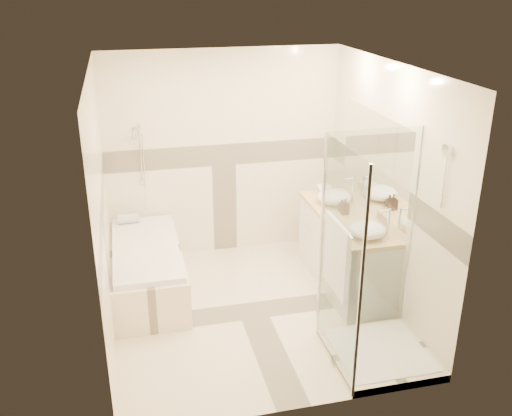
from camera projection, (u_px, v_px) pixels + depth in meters
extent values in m
cube|color=#F3E1C1|center=(252.00, 311.00, 5.95)|extent=(2.80, 3.00, 0.01)
cube|color=white|center=(252.00, 66.00, 5.00)|extent=(2.80, 3.00, 0.01)
cube|color=#F8E6C6|center=(224.00, 155.00, 6.83)|extent=(2.80, 0.01, 2.50)
cube|color=#F8E6C6|center=(299.00, 273.00, 4.12)|extent=(2.80, 0.01, 2.50)
cube|color=#F8E6C6|center=(101.00, 212.00, 5.17)|extent=(0.01, 3.00, 2.50)
cube|color=#F8E6C6|center=(387.00, 188.00, 5.78)|extent=(0.01, 3.00, 2.50)
cube|color=white|center=(374.00, 160.00, 5.97)|extent=(0.01, 1.60, 1.00)
cylinder|color=silver|center=(141.00, 153.00, 6.55)|extent=(0.02, 0.02, 0.70)
cube|color=#F8E6C6|center=(147.00, 271.00, 6.22)|extent=(0.75, 1.70, 0.50)
cube|color=white|center=(146.00, 248.00, 6.11)|extent=(0.69, 1.60, 0.06)
ellipsoid|color=white|center=(146.00, 252.00, 6.13)|extent=(0.56, 1.40, 0.16)
cube|color=white|center=(345.00, 252.00, 6.31)|extent=(0.55, 1.60, 0.80)
cylinder|color=silver|center=(334.00, 259.00, 5.83)|extent=(0.01, 0.24, 0.01)
cylinder|color=silver|center=(309.00, 228.00, 6.55)|extent=(0.01, 0.24, 0.01)
cube|color=#EBBF7C|center=(347.00, 217.00, 6.15)|extent=(0.57, 1.62, 0.05)
cube|color=#F8E6C6|center=(380.00, 355.00, 5.19)|extent=(0.90, 0.90, 0.08)
cube|color=white|center=(380.00, 351.00, 5.18)|extent=(0.80, 0.80, 0.01)
cube|color=white|center=(340.00, 263.00, 4.72)|extent=(0.01, 0.90, 2.00)
cube|color=white|center=(368.00, 235.00, 5.21)|extent=(0.90, 0.01, 2.00)
cylinder|color=silver|center=(361.00, 290.00, 4.31)|extent=(0.03, 0.03, 2.00)
cylinder|color=silver|center=(321.00, 240.00, 5.12)|extent=(0.03, 0.03, 2.00)
cylinder|color=silver|center=(412.00, 230.00, 5.32)|extent=(0.03, 0.03, 2.00)
cylinder|color=silver|center=(447.00, 150.00, 4.56)|extent=(0.03, 0.10, 0.10)
cylinder|color=silver|center=(338.00, 223.00, 4.58)|extent=(0.02, 0.60, 0.02)
cube|color=silver|center=(336.00, 257.00, 4.69)|extent=(0.04, 0.48, 0.62)
ellipsoid|color=white|center=(334.00, 197.00, 6.43)|extent=(0.39, 0.39, 0.16)
ellipsoid|color=white|center=(367.00, 230.00, 5.61)|extent=(0.37, 0.37, 0.15)
cylinder|color=silver|center=(353.00, 189.00, 6.45)|extent=(0.03, 0.03, 0.30)
cylinder|color=silver|center=(350.00, 179.00, 6.39)|extent=(0.11, 0.03, 0.03)
cylinder|color=silver|center=(389.00, 222.00, 5.63)|extent=(0.03, 0.03, 0.27)
cylinder|color=silver|center=(385.00, 211.00, 5.58)|extent=(0.10, 0.02, 0.02)
imported|color=black|center=(345.00, 206.00, 6.13)|extent=(0.08, 0.08, 0.18)
imported|color=black|center=(342.00, 205.00, 6.22)|extent=(0.12, 0.12, 0.14)
cube|color=silver|center=(325.00, 191.00, 6.70)|extent=(0.20, 0.29, 0.09)
cylinder|color=silver|center=(129.00, 219.00, 6.64)|extent=(0.24, 0.11, 0.11)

